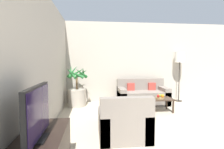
% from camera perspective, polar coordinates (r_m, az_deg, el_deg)
% --- Properties ---
extents(wall_back, '(7.75, 0.06, 2.70)m').
position_cam_1_polar(wall_back, '(6.36, 13.91, 3.95)').
color(wall_back, '#BCB2A3').
rests_on(wall_back, ground_plane).
extents(wall_left, '(0.06, 7.42, 2.70)m').
position_cam_1_polar(wall_left, '(3.14, -22.98, 3.42)').
color(wall_left, '#BCB2A3').
rests_on(wall_left, ground_plane).
extents(television, '(0.18, 0.76, 0.58)m').
position_cam_1_polar(television, '(2.04, -23.21, -11.53)').
color(television, black).
rests_on(television, tv_console).
extents(potted_palm, '(0.71, 0.71, 1.28)m').
position_cam_1_polar(potted_palm, '(5.51, -11.39, -5.82)').
color(potted_palm, '#ADA393').
rests_on(potted_palm, ground_plane).
extents(sofa_loveseat, '(1.58, 0.76, 0.81)m').
position_cam_1_polar(sofa_loveseat, '(5.76, 9.91, -6.73)').
color(sofa_loveseat, gray).
rests_on(sofa_loveseat, ground_plane).
extents(floor_lamp, '(0.33, 0.33, 1.69)m').
position_cam_1_polar(floor_lamp, '(6.40, 21.23, 4.59)').
color(floor_lamp, '#2D2823').
rests_on(floor_lamp, ground_plane).
extents(coffee_table, '(1.02, 0.51, 0.37)m').
position_cam_1_polar(coffee_table, '(4.97, 13.49, -8.11)').
color(coffee_table, '#38281E').
rests_on(coffee_table, ground_plane).
extents(fruit_bowl, '(0.25, 0.25, 0.04)m').
position_cam_1_polar(fruit_bowl, '(4.96, 15.34, -7.37)').
color(fruit_bowl, '#997A4C').
rests_on(fruit_bowl, coffee_table).
extents(apple_red, '(0.08, 0.08, 0.08)m').
position_cam_1_polar(apple_red, '(4.90, 14.87, -6.80)').
color(apple_red, red).
rests_on(apple_red, fruit_bowl).
extents(apple_green, '(0.08, 0.08, 0.08)m').
position_cam_1_polar(apple_green, '(5.01, 15.32, -6.57)').
color(apple_green, olive).
rests_on(apple_green, fruit_bowl).
extents(orange_fruit, '(0.09, 0.09, 0.09)m').
position_cam_1_polar(orange_fruit, '(4.93, 16.18, -6.68)').
color(orange_fruit, orange).
rests_on(orange_fruit, fruit_bowl).
extents(armchair, '(0.88, 0.82, 0.80)m').
position_cam_1_polar(armchair, '(3.26, 3.89, -15.83)').
color(armchair, gray).
rests_on(armchair, ground_plane).
extents(ottoman, '(0.54, 0.50, 0.38)m').
position_cam_1_polar(ottoman, '(4.03, 0.97, -12.88)').
color(ottoman, gray).
rests_on(ottoman, ground_plane).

